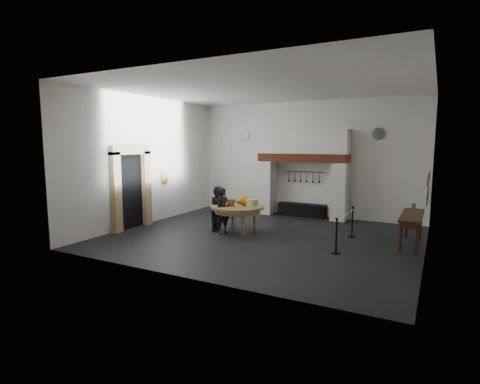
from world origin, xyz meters
The scene contains 39 objects.
floor centered at (0.00, 0.00, 0.00)m, with size 9.00×8.00×0.02m, color black.
ceiling centered at (0.00, 0.00, 4.50)m, with size 9.00×8.00×0.02m, color silver.
wall_back centered at (0.00, 4.00, 2.25)m, with size 9.00×0.02×4.50m, color white.
wall_front centered at (0.00, -4.00, 2.25)m, with size 9.00×0.02×4.50m, color white.
wall_left centered at (-4.50, 0.00, 2.25)m, with size 0.02×8.00×4.50m, color white.
wall_right centered at (4.50, 0.00, 2.25)m, with size 0.02×8.00×4.50m, color white.
chimney_pier_left centered at (-1.48, 3.65, 1.07)m, with size 0.55×0.70×2.15m, color silver.
chimney_pier_right centered at (1.48, 3.65, 1.07)m, with size 0.55×0.70×2.15m, color silver.
hearth_brick_band centered at (0.00, 3.65, 2.31)m, with size 3.50×0.72×0.32m, color #9E442B.
chimney_hood centered at (0.00, 3.65, 2.92)m, with size 3.50×0.70×0.90m, color silver.
iron_range centered at (0.00, 3.72, 0.25)m, with size 1.90×0.45×0.50m, color black.
utensil_rail centered at (0.00, 3.92, 1.75)m, with size 0.02×0.02×1.60m, color black.
door_recess centered at (-4.47, -1.00, 1.25)m, with size 0.04×1.10×2.50m, color black.
door_jamb_near centered at (-4.38, -1.70, 1.30)m, with size 0.22×0.30×2.60m, color tan.
door_jamb_far centered at (-4.38, -0.30, 1.30)m, with size 0.22×0.30×2.60m, color tan.
door_lintel centered at (-4.38, -1.00, 2.65)m, with size 0.22×1.70×0.30m, color tan.
wall_plaque centered at (-4.45, 0.80, 1.60)m, with size 0.05×0.34×0.44m, color gold.
work_table centered at (-0.99, 0.19, 0.84)m, with size 1.73×1.73×0.07m, color #AF7D53.
pumpkin centered at (-0.79, 0.29, 1.03)m, with size 0.36×0.36×0.31m, color orange.
cheese_block_big centered at (-0.49, 0.14, 0.99)m, with size 0.22×0.22×0.24m, color #F0E58F.
cheese_block_small centered at (-0.51, 0.44, 0.97)m, with size 0.18×0.18×0.20m, color #D4CD7F.
wicker_basket centered at (-1.14, 0.04, 0.98)m, with size 0.32×0.32×0.22m, color #9D6239.
bread_loaf centered at (-1.09, 0.54, 0.94)m, with size 0.31×0.18×0.13m, color olive.
visitor_near centered at (-1.28, -0.23, 0.74)m, with size 0.54×0.36×1.49m, color black.
visitor_far centered at (-1.68, 0.17, 0.73)m, with size 0.71×0.55×1.46m, color black.
side_table centered at (4.10, 1.09, 0.87)m, with size 0.55×2.20×0.06m, color #3C2515.
pewter_jug centered at (4.10, 1.69, 1.01)m, with size 0.12×0.12×0.22m, color #55555A.
copper_pan_a centered at (4.46, 0.20, 1.95)m, with size 0.34×0.34×0.03m, color #C6662D.
copper_pan_b centered at (4.46, 0.75, 1.95)m, with size 0.32×0.32×0.03m, color #C6662D.
copper_pan_c centered at (4.46, 1.30, 1.95)m, with size 0.30×0.30×0.03m, color #C6662D.
copper_pan_d centered at (4.46, 1.85, 1.95)m, with size 0.28×0.28×0.03m, color #C6662D.
pewter_plate_left centered at (4.46, 0.40, 1.45)m, with size 0.40×0.40×0.03m, color #4C4C51.
pewter_plate_mid centered at (4.46, 1.00, 1.45)m, with size 0.40×0.40×0.03m, color #4C4C51.
pewter_plate_right centered at (4.46, 1.60, 1.45)m, with size 0.40×0.40×0.03m, color #4C4C51.
pewter_plate_back_left centered at (-2.70, 3.96, 3.20)m, with size 0.44×0.44×0.03m, color #4C4C51.
pewter_plate_back_right centered at (2.70, 3.96, 3.20)m, with size 0.44×0.44×0.03m, color #4C4C51.
barrier_post_near centered at (2.43, -0.70, 0.45)m, with size 0.05×0.05×0.90m, color black.
barrier_post_far centered at (2.43, 1.30, 0.45)m, with size 0.05×0.05×0.90m, color black.
barrier_rope centered at (2.43, 0.30, 0.85)m, with size 0.04×0.04×2.00m, color white.
Camera 1 is at (4.70, -10.26, 2.87)m, focal length 28.00 mm.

